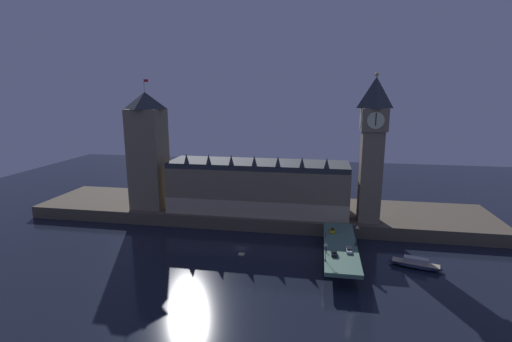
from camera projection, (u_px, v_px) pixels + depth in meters
ground_plane at (241, 248)px, 148.55m from camera, size 400.00×400.00×0.00m
embankment at (258, 211)px, 185.52m from camera, size 220.00×42.00×5.78m
parliament_hall at (258, 186)px, 175.60m from camera, size 83.76×23.58×28.29m
clock_tower at (372, 145)px, 156.77m from camera, size 11.08×11.19×63.38m
victoria_tower at (148, 151)px, 178.33m from camera, size 15.61×15.61×61.68m
bridge at (340, 249)px, 136.28m from camera, size 11.88×46.00×6.56m
car_northbound_lead at (332, 230)px, 148.03m from camera, size 2.00×4.58×1.41m
car_northbound_trail at (334, 253)px, 126.90m from camera, size 1.97×3.93×1.47m
car_southbound_lead at (349, 250)px, 129.70m from camera, size 2.01×4.71×1.39m
pedestrian_near_rail at (326, 250)px, 128.96m from camera, size 0.38×0.38×1.81m
pedestrian_mid_walk at (355, 243)px, 134.98m from camera, size 0.38×0.38×1.74m
pedestrian_far_rail at (326, 234)px, 143.32m from camera, size 0.38×0.38×1.80m
street_lamp_near at (326, 250)px, 121.89m from camera, size 1.34×0.60×6.07m
street_lamp_mid at (357, 234)px, 134.03m from camera, size 1.34×0.60×7.32m
boat_downstream at (416, 264)px, 131.91m from camera, size 18.44×9.30×3.73m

